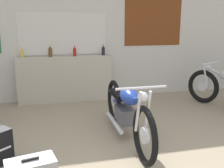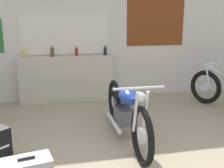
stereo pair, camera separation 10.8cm
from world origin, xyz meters
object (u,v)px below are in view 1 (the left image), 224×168
Objects in this scene: bottle_leftmost at (22,53)px; bottle_right_center at (103,51)px; bottle_center at (75,52)px; bottle_left_center at (50,52)px; motorcycle_blue at (126,109)px.

bottle_leftmost is 0.91× the size of bottle_right_center.
bottle_center reaches higher than bottle_leftmost.
bottle_left_center is at bearing -179.49° from bottle_center.
bottle_left_center is 2.43m from motorcycle_blue.
bottle_leftmost is 2.77m from motorcycle_blue.
bottle_left_center is 1.11× the size of bottle_center.
bottle_right_center reaches higher than bottle_leftmost.
bottle_center is 0.63m from bottle_right_center.
bottle_right_center is at bearing 1.50° from bottle_left_center.
bottle_left_center is 1.08× the size of bottle_right_center.
motorcycle_blue is at bearing -76.49° from bottle_center.
bottle_center is 0.10× the size of motorcycle_blue.
bottle_leftmost is 0.57m from bottle_left_center.
motorcycle_blue is (1.58, -2.18, -0.63)m from bottle_leftmost.
bottle_leftmost is at bearing 125.88° from motorcycle_blue.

